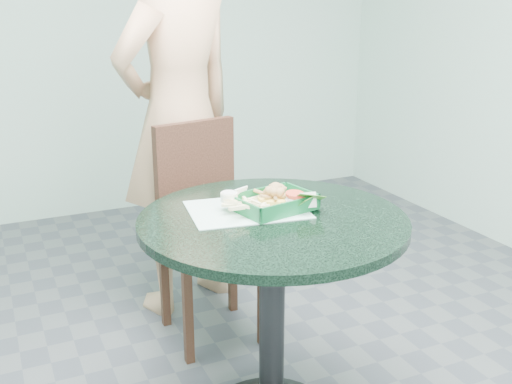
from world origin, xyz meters
name	(u,v)px	position (x,y,z in m)	size (l,w,h in m)	color
wall_back	(102,4)	(0.00, 2.50, 1.40)	(4.00, 0.04, 2.80)	silver
cafe_table	(272,271)	(0.00, 0.00, 0.58)	(0.85, 0.85, 0.75)	black
dining_chair	(204,216)	(0.02, 0.71, 0.53)	(0.39, 0.39, 0.93)	#492F1B
diner_person	(178,77)	(0.02, 0.99, 1.10)	(0.80, 0.52, 2.19)	tan
placemat	(247,215)	(-0.05, 0.09, 0.75)	(0.37, 0.28, 0.00)	silver
food_basket	(274,211)	(0.03, 0.05, 0.77)	(0.24, 0.18, 0.05)	#0E5D2E
crab_sandwich	(277,199)	(0.05, 0.07, 0.80)	(0.11, 0.11, 0.07)	gold
fries_pile	(244,205)	(-0.06, 0.09, 0.79)	(0.12, 0.13, 0.05)	#FFF2B1
sauce_ramekin	(230,199)	(-0.09, 0.13, 0.80)	(0.06, 0.06, 0.03)	white
garnish_cup	(299,207)	(0.09, 0.00, 0.79)	(0.11, 0.11, 0.04)	white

